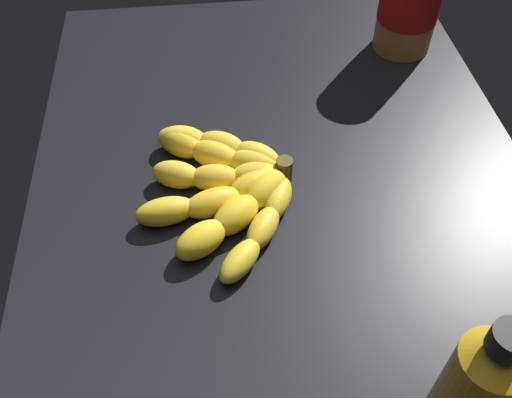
% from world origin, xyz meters
% --- Properties ---
extents(ground_plane, '(0.92, 0.60, 0.05)m').
position_xyz_m(ground_plane, '(0.00, 0.00, -0.02)').
color(ground_plane, black).
extents(banana_bunch, '(0.25, 0.19, 0.04)m').
position_xyz_m(banana_bunch, '(-0.03, -0.07, 0.02)').
color(banana_bunch, yellow).
rests_on(banana_bunch, ground_plane).
extents(honey_bottle, '(0.06, 0.06, 0.14)m').
position_xyz_m(honey_bottle, '(0.25, 0.11, 0.06)').
color(honey_bottle, gold).
rests_on(honey_bottle, ground_plane).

